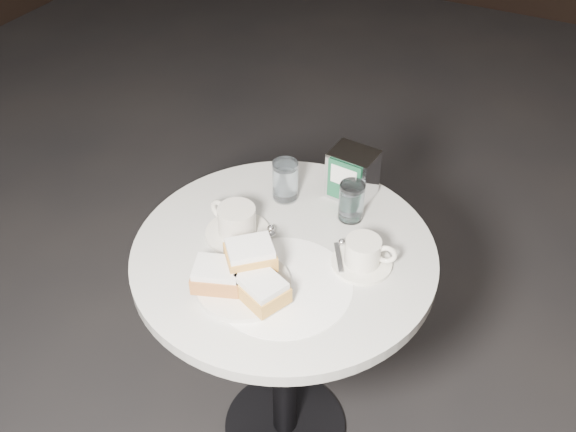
% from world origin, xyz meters
% --- Properties ---
extents(ground, '(7.00, 7.00, 0.00)m').
position_xyz_m(ground, '(0.00, 0.00, 0.00)').
color(ground, black).
rests_on(ground, ground).
extents(cafe_table, '(0.70, 0.70, 0.74)m').
position_xyz_m(cafe_table, '(0.00, 0.00, 0.55)').
color(cafe_table, black).
rests_on(cafe_table, ground).
extents(sugar_spill, '(0.37, 0.37, 0.00)m').
position_xyz_m(sugar_spill, '(0.05, -0.10, 0.75)').
color(sugar_spill, white).
rests_on(sugar_spill, cafe_table).
extents(beignet_plate, '(0.23, 0.21, 0.10)m').
position_xyz_m(beignet_plate, '(-0.02, -0.15, 0.78)').
color(beignet_plate, silver).
rests_on(beignet_plate, cafe_table).
extents(coffee_cup_left, '(0.18, 0.18, 0.08)m').
position_xyz_m(coffee_cup_left, '(-0.12, -0.00, 0.78)').
color(coffee_cup_left, silver).
rests_on(coffee_cup_left, cafe_table).
extents(coffee_cup_right, '(0.17, 0.17, 0.07)m').
position_xyz_m(coffee_cup_right, '(0.18, 0.04, 0.78)').
color(coffee_cup_right, white).
rests_on(coffee_cup_right, cafe_table).
extents(water_glass_left, '(0.07, 0.07, 0.10)m').
position_xyz_m(water_glass_left, '(-0.09, 0.17, 0.80)').
color(water_glass_left, white).
rests_on(water_glass_left, cafe_table).
extents(water_glass_right, '(0.07, 0.07, 0.10)m').
position_xyz_m(water_glass_right, '(0.09, 0.17, 0.79)').
color(water_glass_right, silver).
rests_on(water_glass_right, cafe_table).
extents(napkin_dispenser, '(0.12, 0.10, 0.13)m').
position_xyz_m(napkin_dispenser, '(0.06, 0.26, 0.81)').
color(napkin_dispenser, silver).
rests_on(napkin_dispenser, cafe_table).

